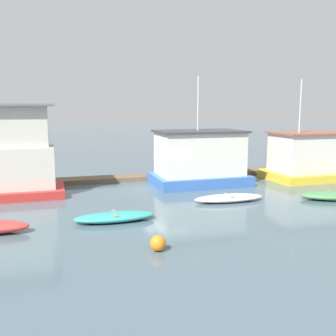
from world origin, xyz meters
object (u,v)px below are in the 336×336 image
at_px(houseboat_blue, 199,159).
at_px(dinghy_white, 229,198).
at_px(houseboat_yellow, 310,157).
at_px(dinghy_green, 332,196).
at_px(dinghy_teal, 115,217).
at_px(buoy_orange, 158,243).
at_px(mooring_post_near_right, 188,167).
at_px(houseboat_red, 16,157).

distance_m(houseboat_blue, dinghy_white, 5.08).
height_order(houseboat_blue, houseboat_yellow, houseboat_blue).
xyz_separation_m(houseboat_yellow, dinghy_green, (-2.79, -5.50, -1.31)).
distance_m(dinghy_teal, buoy_orange, 3.96).
bearing_deg(dinghy_white, dinghy_teal, -164.68).
bearing_deg(dinghy_green, dinghy_teal, -177.51).
distance_m(houseboat_blue, mooring_post_near_right, 1.87).
xyz_separation_m(dinghy_teal, mooring_post_near_right, (6.41, 8.29, 0.67)).
distance_m(houseboat_red, buoy_orange, 11.71).
relative_size(dinghy_teal, dinghy_white, 0.92).
height_order(mooring_post_near_right, buoy_orange, mooring_post_near_right).
bearing_deg(buoy_orange, houseboat_yellow, 35.67).
distance_m(houseboat_red, dinghy_green, 17.44).
bearing_deg(houseboat_blue, dinghy_green, -49.05).
relative_size(dinghy_white, mooring_post_near_right, 2.20).
bearing_deg(mooring_post_near_right, buoy_orange, -114.43).
distance_m(houseboat_red, houseboat_yellow, 19.11).
bearing_deg(mooring_post_near_right, houseboat_blue, -84.26).
relative_size(houseboat_yellow, mooring_post_near_right, 3.88).
relative_size(houseboat_red, dinghy_green, 1.41).
bearing_deg(houseboat_blue, mooring_post_near_right, 95.74).
bearing_deg(houseboat_red, buoy_orange, -62.44).
height_order(houseboat_blue, dinghy_teal, houseboat_blue).
bearing_deg(dinghy_white, dinghy_green, -12.41).
height_order(houseboat_red, mooring_post_near_right, houseboat_red).
bearing_deg(dinghy_green, dinghy_white, 167.59).
relative_size(houseboat_blue, dinghy_teal, 1.95).
height_order(houseboat_yellow, mooring_post_near_right, houseboat_yellow).
bearing_deg(dinghy_white, buoy_orange, -134.19).
xyz_separation_m(houseboat_red, mooring_post_near_right, (10.86, 1.91, -1.34)).
xyz_separation_m(dinghy_white, mooring_post_near_right, (0.08, 6.56, 0.68)).
height_order(dinghy_green, mooring_post_near_right, mooring_post_near_right).
bearing_deg(dinghy_teal, houseboat_blue, 45.08).
bearing_deg(houseboat_red, houseboat_blue, 1.15).
distance_m(houseboat_red, houseboat_blue, 11.05).
distance_m(houseboat_blue, houseboat_yellow, 8.09).
bearing_deg(dinghy_green, houseboat_blue, 130.95).
height_order(houseboat_red, houseboat_blue, houseboat_blue).
xyz_separation_m(houseboat_yellow, mooring_post_near_right, (-8.23, 2.28, -0.65)).
bearing_deg(houseboat_yellow, dinghy_teal, -157.68).
relative_size(houseboat_yellow, dinghy_teal, 1.92).
xyz_separation_m(dinghy_white, buoy_orange, (-5.44, -5.59, 0.08)).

